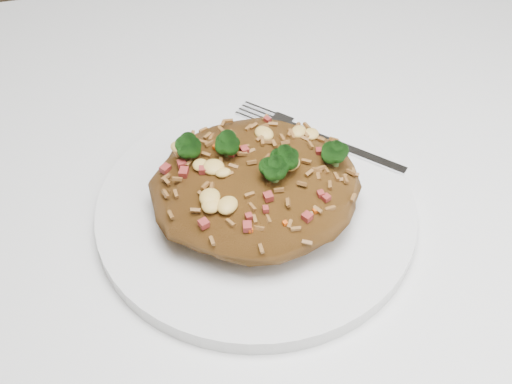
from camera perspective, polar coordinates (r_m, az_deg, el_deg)
dining_table at (r=0.65m, az=6.39°, el=-7.67°), size 1.20×0.80×0.75m
plate at (r=0.57m, az=0.00°, el=-1.51°), size 0.26×0.26×0.01m
fried_rice at (r=0.55m, az=0.02°, el=1.09°), size 0.16×0.15×0.07m
fork at (r=0.62m, az=5.75°, el=4.07°), size 0.13×0.12×0.00m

